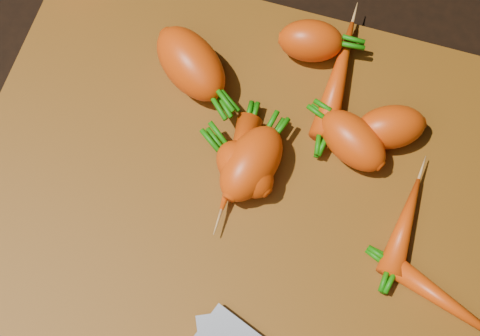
# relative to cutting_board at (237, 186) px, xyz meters

# --- Properties ---
(ground) EXTENTS (2.00, 2.00, 0.01)m
(ground) POSITION_rel_cutting_board_xyz_m (0.00, 0.00, -0.01)
(ground) COLOR black
(cutting_board) EXTENTS (0.50, 0.40, 0.01)m
(cutting_board) POSITION_rel_cutting_board_xyz_m (0.00, 0.00, 0.00)
(cutting_board) COLOR brown
(cutting_board) RESTS_ON ground
(carrot_1) EXTENTS (0.08, 0.07, 0.04)m
(carrot_1) POSITION_rel_cutting_board_xyz_m (0.00, 0.01, 0.03)
(carrot_1) COLOR #EC4508
(carrot_1) RESTS_ON cutting_board
(carrot_2) EXTENTS (0.10, 0.09, 0.05)m
(carrot_2) POSITION_rel_cutting_board_xyz_m (-0.07, 0.10, 0.03)
(carrot_2) COLOR #EC4508
(carrot_2) RESTS_ON cutting_board
(carrot_3) EXTENTS (0.07, 0.09, 0.05)m
(carrot_3) POSITION_rel_cutting_board_xyz_m (0.01, 0.02, 0.03)
(carrot_3) COLOR #EC4508
(carrot_3) RESTS_ON cutting_board
(carrot_4) EXTENTS (0.08, 0.07, 0.04)m
(carrot_4) POSITION_rel_cutting_board_xyz_m (0.12, 0.09, 0.03)
(carrot_4) COLOR #EC4508
(carrot_4) RESTS_ON cutting_board
(carrot_5) EXTENTS (0.07, 0.05, 0.04)m
(carrot_5) POSITION_rel_cutting_board_xyz_m (0.03, 0.16, 0.03)
(carrot_5) COLOR #EC4508
(carrot_5) RESTS_ON cutting_board
(carrot_6) EXTENTS (0.08, 0.07, 0.04)m
(carrot_6) POSITION_rel_cutting_board_xyz_m (0.09, 0.06, 0.03)
(carrot_6) COLOR #EC4508
(carrot_6) RESTS_ON cutting_board
(carrot_7) EXTENTS (0.03, 0.13, 0.03)m
(carrot_7) POSITION_rel_cutting_board_xyz_m (0.06, 0.13, 0.02)
(carrot_7) COLOR #EC4508
(carrot_7) RESTS_ON cutting_board
(carrot_8) EXTENTS (0.12, 0.06, 0.02)m
(carrot_8) POSITION_rel_cutting_board_xyz_m (0.21, -0.05, 0.02)
(carrot_8) COLOR #EC4508
(carrot_8) RESTS_ON cutting_board
(carrot_9) EXTENTS (0.03, 0.10, 0.02)m
(carrot_9) POSITION_rel_cutting_board_xyz_m (0.16, 0.00, 0.02)
(carrot_9) COLOR #EC4508
(carrot_9) RESTS_ON cutting_board
(carrot_10) EXTENTS (0.02, 0.09, 0.02)m
(carrot_10) POSITION_rel_cutting_board_xyz_m (-0.01, 0.02, 0.02)
(carrot_10) COLOR #EC4508
(carrot_10) RESTS_ON cutting_board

